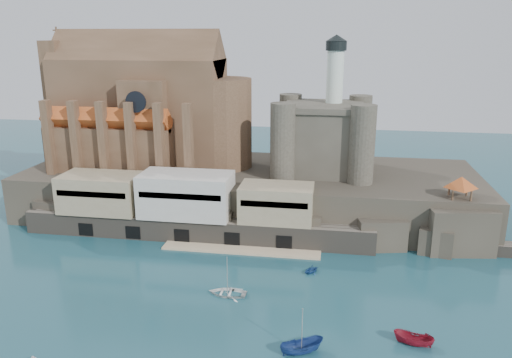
{
  "coord_description": "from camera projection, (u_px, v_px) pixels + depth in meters",
  "views": [
    {
      "loc": [
        18.76,
        -67.12,
        39.13
      ],
      "look_at": [
        2.61,
        32.0,
        10.11
      ],
      "focal_mm": 35.0,
      "sensor_mm": 36.0,
      "label": 1
    }
  ],
  "objects": [
    {
      "name": "boat_7",
      "position": [
        311.0,
        272.0,
        85.51
      ],
      "size": [
        3.18,
        3.07,
        3.19
      ],
      "primitive_type": "imported",
      "rotation": [
        0.0,
        0.0,
        5.57
      ],
      "color": "navy",
      "rests_on": "ground"
    },
    {
      "name": "boat_6",
      "position": [
        228.0,
        294.0,
        78.24
      ],
      "size": [
        1.37,
        4.34,
        6.03
      ],
      "primitive_type": "imported",
      "rotation": [
        0.0,
        0.0,
        4.68
      ],
      "color": "white",
      "rests_on": "ground"
    },
    {
      "name": "pavilion",
      "position": [
        461.0,
        184.0,
        92.04
      ],
      "size": [
        6.4,
        6.4,
        5.4
      ],
      "color": "#513826",
      "rests_on": "rock_outcrop"
    },
    {
      "name": "rock_outcrop",
      "position": [
        456.0,
        228.0,
        94.3
      ],
      "size": [
        14.5,
        10.5,
        8.7
      ],
      "color": "#2C2721",
      "rests_on": "ground"
    },
    {
      "name": "quay",
      "position": [
        185.0,
        208.0,
        99.17
      ],
      "size": [
        70.0,
        12.0,
        13.05
      ],
      "color": "#60584D",
      "rests_on": "ground"
    },
    {
      "name": "ground",
      "position": [
        206.0,
        297.0,
        77.4
      ],
      "size": [
        300.0,
        300.0,
        0.0
      ],
      "primitive_type": "plane",
      "color": "#17424E",
      "rests_on": "ground"
    },
    {
      "name": "boat_2",
      "position": [
        301.0,
        353.0,
        63.83
      ],
      "size": [
        2.97,
        2.95,
        5.83
      ],
      "primitive_type": "imported",
      "rotation": [
        0.0,
        0.0,
        2.01
      ],
      "color": "navy",
      "rests_on": "ground"
    },
    {
      "name": "promontory",
      "position": [
        249.0,
        191.0,
        113.4
      ],
      "size": [
        100.0,
        36.0,
        10.0
      ],
      "color": "#2C2721",
      "rests_on": "ground"
    },
    {
      "name": "castle_keep",
      "position": [
        323.0,
        134.0,
        108.78
      ],
      "size": [
        21.2,
        21.2,
        29.3
      ],
      "color": "#423E34",
      "rests_on": "promontory"
    },
    {
      "name": "church",
      "position": [
        148.0,
        112.0,
        114.67
      ],
      "size": [
        47.0,
        25.93,
        30.51
      ],
      "color": "#513826",
      "rests_on": "promontory"
    },
    {
      "name": "boat_5",
      "position": [
        413.0,
        345.0,
        65.52
      ],
      "size": [
        2.36,
        2.31,
        5.24
      ],
      "primitive_type": "imported",
      "rotation": [
        0.0,
        0.0,
        4.52
      ],
      "color": "maroon",
      "rests_on": "ground"
    }
  ]
}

